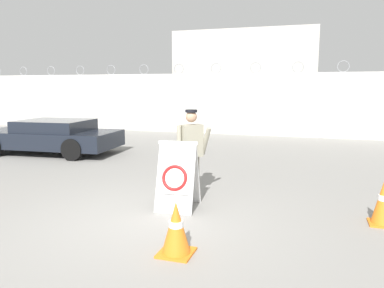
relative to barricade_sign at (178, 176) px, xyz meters
The scene contains 8 objects.
ground_plane 0.93m from the barricade_sign, 113.83° to the right, with size 90.00×90.00×0.00m, color gray.
perimeter_wall 10.52m from the barricade_sign, 91.58° to the left, with size 36.00×0.30×3.14m.
building_block 14.72m from the barricade_sign, 94.72° to the left, with size 6.94×5.34×4.82m.
barricade_sign is the anchor object (origin of this frame).
security_guard 0.80m from the barricade_sign, 88.68° to the left, with size 0.62×0.49×1.69m.
traffic_cone_near 1.83m from the barricade_sign, 70.31° to the right, with size 0.43×0.43×0.69m.
traffic_cone_far 3.31m from the barricade_sign, ahead, with size 0.38×0.38×0.75m.
parked_car_front_coupe 6.92m from the barricade_sign, 146.01° to the left, with size 4.47×2.24×1.07m.
Camera 1 is at (2.50, -5.29, 2.13)m, focal length 35.00 mm.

